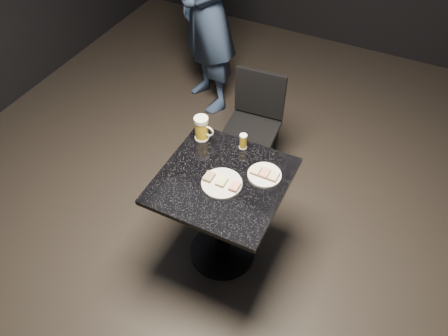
{
  "coord_description": "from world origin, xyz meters",
  "views": [
    {
      "loc": [
        0.73,
        -1.46,
        2.57
      ],
      "look_at": [
        0.0,
        0.02,
        0.82
      ],
      "focal_mm": 35.0,
      "sensor_mm": 36.0,
      "label": 1
    }
  ],
  "objects": [
    {
      "name": "plate_small",
      "position": [
        0.2,
        0.13,
        0.76
      ],
      "size": [
        0.19,
        0.19,
        0.01
      ],
      "primitive_type": "cylinder",
      "color": "white",
      "rests_on": "table"
    },
    {
      "name": "beer_mug",
      "position": [
        -0.26,
        0.25,
        0.83
      ],
      "size": [
        0.13,
        0.09,
        0.16
      ],
      "color": "white",
      "rests_on": "table"
    },
    {
      "name": "patron",
      "position": [
        -0.85,
        1.46,
        0.9
      ],
      "size": [
        0.79,
        0.72,
        1.81
      ],
      "primitive_type": "imported",
      "rotation": [
        0.0,
        0.0,
        -0.58
      ],
      "color": "#20324E",
      "rests_on": "floor"
    },
    {
      "name": "canapes_on_plate_small",
      "position": [
        0.2,
        0.13,
        0.77
      ],
      "size": [
        0.16,
        0.07,
        0.02
      ],
      "color": "#4C3521",
      "rests_on": "plate_small"
    },
    {
      "name": "chair",
      "position": [
        -0.15,
        0.81,
        0.5
      ],
      "size": [
        0.4,
        0.4,
        0.85
      ],
      "color": "black",
      "rests_on": "floor"
    },
    {
      "name": "beer_tumbler",
      "position": [
        -0.0,
        0.28,
        0.8
      ],
      "size": [
        0.05,
        0.05,
        0.1
      ],
      "color": "silver",
      "rests_on": "table"
    },
    {
      "name": "floor",
      "position": [
        0.0,
        0.0,
        0.0
      ],
      "size": [
        6.0,
        6.0,
        0.0
      ],
      "primitive_type": "plane",
      "color": "black",
      "rests_on": "ground"
    },
    {
      "name": "plate_large",
      "position": [
        0.01,
        -0.04,
        0.76
      ],
      "size": [
        0.23,
        0.23,
        0.01
      ],
      "primitive_type": "cylinder",
      "color": "silver",
      "rests_on": "table"
    },
    {
      "name": "table",
      "position": [
        0.0,
        0.0,
        0.51
      ],
      "size": [
        0.7,
        0.7,
        0.75
      ],
      "color": "black",
      "rests_on": "floor"
    },
    {
      "name": "canapes_on_plate_large",
      "position": [
        0.01,
        -0.04,
        0.77
      ],
      "size": [
        0.21,
        0.07,
        0.02
      ],
      "color": "#4C3521",
      "rests_on": "plate_large"
    }
  ]
}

